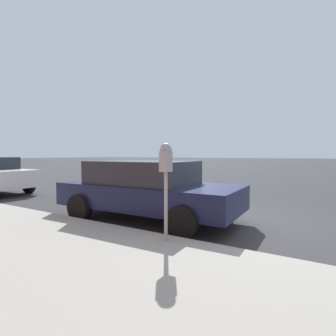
{
  "coord_description": "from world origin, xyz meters",
  "views": [
    {
      "loc": [
        -6.13,
        -1.81,
        1.59
      ],
      "look_at": [
        -2.12,
        0.63,
        1.34
      ],
      "focal_mm": 28.0,
      "sensor_mm": 36.0,
      "label": 1
    }
  ],
  "objects": [
    {
      "name": "ground_plane",
      "position": [
        0.0,
        0.0,
        0.0
      ],
      "size": [
        220.0,
        220.0,
        0.0
      ],
      "primitive_type": "plane",
      "color": "#333335"
    },
    {
      "name": "parking_meter",
      "position": [
        -2.5,
        0.44,
        1.39
      ],
      "size": [
        0.21,
        0.19,
        1.62
      ],
      "color": "gray",
      "rests_on": "sidewalk"
    },
    {
      "name": "car_navy",
      "position": [
        -0.98,
        1.93,
        0.76
      ],
      "size": [
        2.18,
        4.45,
        1.42
      ],
      "rotation": [
        0.0,
        0.0,
        3.17
      ],
      "color": "#14193D",
      "rests_on": "ground_plane"
    }
  ]
}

